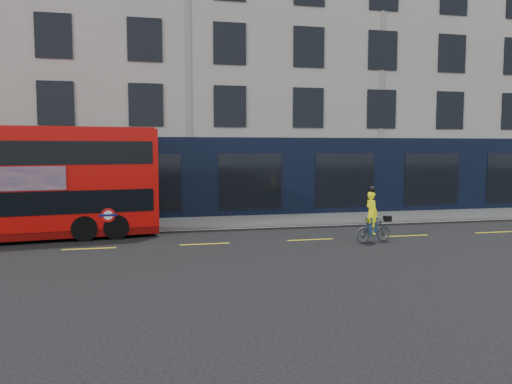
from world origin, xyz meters
name	(u,v)px	position (x,y,z in m)	size (l,w,h in m)	color
ground	(210,253)	(0.00, 0.00, 0.00)	(120.00, 120.00, 0.00)	black
pavement	(193,222)	(0.00, 6.50, 0.06)	(60.00, 3.00, 0.12)	gray
kerb	(196,227)	(0.00, 5.00, 0.07)	(60.00, 0.12, 0.13)	slate
building_terrace	(181,78)	(0.00, 12.94, 7.49)	(50.00, 10.07, 15.00)	#AAA8A0
road_edge_line	(196,230)	(0.00, 4.70, 0.00)	(58.00, 0.10, 0.01)	silver
lane_dashes	(205,244)	(0.00, 1.50, 0.00)	(58.00, 0.12, 0.01)	gold
bus	(13,183)	(-6.90, 3.78, 2.18)	(10.78, 3.79, 4.26)	#BF0A07
cyclist	(373,223)	(6.09, 0.54, 0.70)	(1.57, 0.74, 2.08)	#434648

